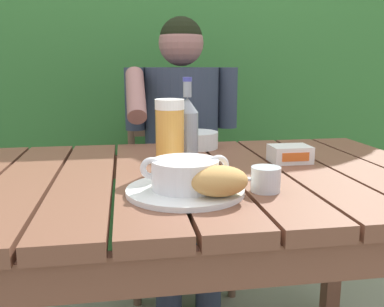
% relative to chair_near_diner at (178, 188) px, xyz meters
% --- Properties ---
extents(dining_table, '(1.35, 0.87, 0.76)m').
position_rel_chair_near_diner_xyz_m(dining_table, '(-0.05, -0.87, 0.21)').
color(dining_table, brown).
rests_on(dining_table, ground_plane).
extents(hedge_backdrop, '(3.70, 0.95, 2.41)m').
position_rel_chair_near_diner_xyz_m(hedge_backdrop, '(0.15, 0.61, 0.72)').
color(hedge_backdrop, '#367333').
rests_on(hedge_backdrop, ground_plane).
extents(chair_near_diner, '(0.47, 0.44, 0.89)m').
position_rel_chair_near_diner_xyz_m(chair_near_diner, '(0.00, 0.00, 0.00)').
color(chair_near_diner, brown).
rests_on(chair_near_diner, ground_plane).
extents(person_eating, '(0.48, 0.47, 1.24)m').
position_rel_chair_near_diner_xyz_m(person_eating, '(-0.00, -0.20, 0.28)').
color(person_eating, '#313B4C').
rests_on(person_eating, ground_plane).
extents(serving_plate, '(0.27, 0.27, 0.01)m').
position_rel_chair_near_diner_xyz_m(serving_plate, '(-0.11, -1.06, 0.31)').
color(serving_plate, white).
rests_on(serving_plate, dining_table).
extents(soup_bowl, '(0.20, 0.15, 0.07)m').
position_rel_chair_near_diner_xyz_m(soup_bowl, '(-0.11, -1.06, 0.35)').
color(soup_bowl, white).
rests_on(soup_bowl, serving_plate).
extents(bread_roll, '(0.13, 0.10, 0.06)m').
position_rel_chair_near_diner_xyz_m(bread_roll, '(-0.06, -1.13, 0.35)').
color(bread_roll, tan).
rests_on(bread_roll, serving_plate).
extents(beer_glass, '(0.08, 0.08, 0.20)m').
position_rel_chair_near_diner_xyz_m(beer_glass, '(-0.13, -0.85, 0.40)').
color(beer_glass, gold).
rests_on(beer_glass, dining_table).
extents(beer_bottle, '(0.06, 0.06, 0.25)m').
position_rel_chair_near_diner_xyz_m(beer_bottle, '(-0.07, -0.79, 0.41)').
color(beer_bottle, gray).
rests_on(beer_bottle, dining_table).
extents(water_glass_small, '(0.07, 0.07, 0.06)m').
position_rel_chair_near_diner_xyz_m(water_glass_small, '(0.07, -1.08, 0.33)').
color(water_glass_small, silver).
rests_on(water_glass_small, dining_table).
extents(butter_tub, '(0.12, 0.09, 0.05)m').
position_rel_chair_near_diner_xyz_m(butter_tub, '(0.24, -0.80, 0.33)').
color(butter_tub, white).
rests_on(butter_tub, dining_table).
extents(table_knife, '(0.14, 0.06, 0.01)m').
position_rel_chair_near_diner_xyz_m(table_knife, '(0.04, -0.97, 0.31)').
color(table_knife, silver).
rests_on(table_knife, dining_table).
extents(diner_bowl, '(0.15, 0.15, 0.06)m').
position_rel_chair_near_diner_xyz_m(diner_bowl, '(0.00, -0.54, 0.33)').
color(diner_bowl, white).
rests_on(diner_bowl, dining_table).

